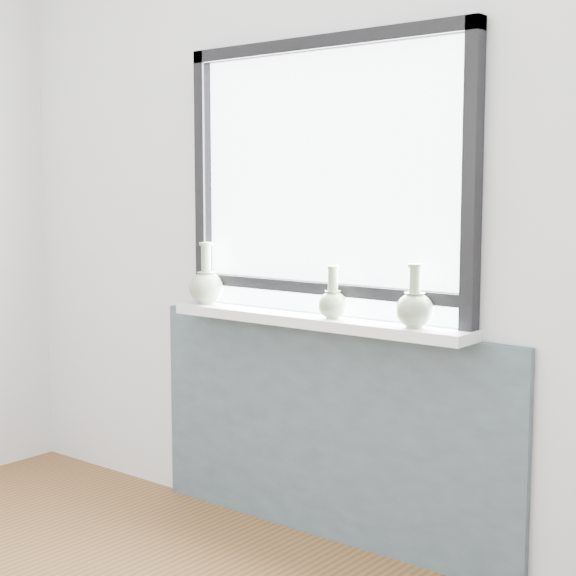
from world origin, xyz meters
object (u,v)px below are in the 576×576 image
Objects in this scene: windowsill at (314,321)px; vase_c at (415,307)px; vase_b at (333,302)px; vase_a at (206,285)px.

windowsill is 0.46m from vase_c.
windowsill is 0.13m from vase_b.
vase_b is at bearing -178.96° from vase_c.
vase_b is (0.66, -0.01, -0.02)m from vase_a.
windowsill is at bearing 168.22° from vase_b.
vase_a is at bearing 179.66° from vase_c.
vase_c is at bearing 1.04° from vase_b.
vase_a reaches higher than vase_c.
vase_c is (0.45, -0.02, 0.09)m from windowsill.
vase_a reaches higher than vase_b.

